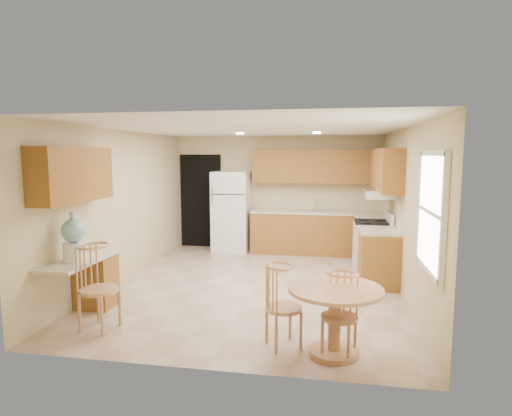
% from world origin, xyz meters
% --- Properties ---
extents(floor, '(5.50, 5.50, 0.00)m').
position_xyz_m(floor, '(0.00, 0.00, 0.00)').
color(floor, tan).
rests_on(floor, ground).
extents(ceiling, '(4.50, 5.50, 0.02)m').
position_xyz_m(ceiling, '(0.00, 0.00, 2.50)').
color(ceiling, white).
rests_on(ceiling, wall_back).
extents(wall_back, '(4.50, 0.02, 2.50)m').
position_xyz_m(wall_back, '(0.00, 2.75, 1.25)').
color(wall_back, '#C6B186').
rests_on(wall_back, floor).
extents(wall_front, '(4.50, 0.02, 2.50)m').
position_xyz_m(wall_front, '(0.00, -2.75, 1.25)').
color(wall_front, '#C6B186').
rests_on(wall_front, floor).
extents(wall_left, '(0.02, 5.50, 2.50)m').
position_xyz_m(wall_left, '(-2.25, 0.00, 1.25)').
color(wall_left, '#C6B186').
rests_on(wall_left, floor).
extents(wall_right, '(0.02, 5.50, 2.50)m').
position_xyz_m(wall_right, '(2.25, 0.00, 1.25)').
color(wall_right, '#C6B186').
rests_on(wall_right, floor).
extents(doorway, '(0.90, 0.02, 2.10)m').
position_xyz_m(doorway, '(-1.75, 2.73, 1.05)').
color(doorway, black).
rests_on(doorway, floor).
extents(base_cab_back, '(2.75, 0.60, 0.87)m').
position_xyz_m(base_cab_back, '(0.88, 2.45, 0.43)').
color(base_cab_back, '#9A6327').
rests_on(base_cab_back, floor).
extents(counter_back, '(2.75, 0.63, 0.04)m').
position_xyz_m(counter_back, '(0.88, 2.45, 0.89)').
color(counter_back, beige).
rests_on(counter_back, base_cab_back).
extents(base_cab_right_a, '(0.60, 0.59, 0.87)m').
position_xyz_m(base_cab_right_a, '(1.95, 1.85, 0.43)').
color(base_cab_right_a, '#9A6327').
rests_on(base_cab_right_a, floor).
extents(counter_right_a, '(0.63, 0.59, 0.04)m').
position_xyz_m(counter_right_a, '(1.95, 1.85, 0.89)').
color(counter_right_a, beige).
rests_on(counter_right_a, base_cab_right_a).
extents(base_cab_right_b, '(0.60, 0.80, 0.87)m').
position_xyz_m(base_cab_right_b, '(1.95, 0.40, 0.43)').
color(base_cab_right_b, '#9A6327').
rests_on(base_cab_right_b, floor).
extents(counter_right_b, '(0.63, 0.80, 0.04)m').
position_xyz_m(counter_right_b, '(1.95, 0.40, 0.89)').
color(counter_right_b, beige).
rests_on(counter_right_b, base_cab_right_b).
extents(upper_cab_back, '(2.75, 0.33, 0.70)m').
position_xyz_m(upper_cab_back, '(0.88, 2.58, 1.85)').
color(upper_cab_back, '#9A6327').
rests_on(upper_cab_back, wall_back).
extents(upper_cab_right, '(0.33, 2.42, 0.70)m').
position_xyz_m(upper_cab_right, '(2.08, 1.21, 1.85)').
color(upper_cab_right, '#9A6327').
rests_on(upper_cab_right, wall_right).
extents(upper_cab_left, '(0.33, 1.40, 0.70)m').
position_xyz_m(upper_cab_left, '(-2.08, -1.60, 1.85)').
color(upper_cab_left, '#9A6327').
rests_on(upper_cab_left, wall_left).
extents(sink, '(0.78, 0.44, 0.01)m').
position_xyz_m(sink, '(0.85, 2.45, 0.91)').
color(sink, silver).
rests_on(sink, counter_back).
extents(range_hood, '(0.50, 0.76, 0.14)m').
position_xyz_m(range_hood, '(2.00, 1.18, 1.42)').
color(range_hood, silver).
rests_on(range_hood, upper_cab_right).
extents(desk_pedestal, '(0.48, 0.42, 0.72)m').
position_xyz_m(desk_pedestal, '(-2.00, -1.32, 0.36)').
color(desk_pedestal, '#9A6327').
rests_on(desk_pedestal, floor).
extents(desk_top, '(0.50, 1.20, 0.04)m').
position_xyz_m(desk_top, '(-2.00, -1.70, 0.75)').
color(desk_top, beige).
rests_on(desk_top, desk_pedestal).
extents(window, '(0.06, 1.12, 1.30)m').
position_xyz_m(window, '(2.23, -1.85, 1.50)').
color(window, white).
rests_on(window, wall_right).
extents(can_light_a, '(0.14, 0.14, 0.02)m').
position_xyz_m(can_light_a, '(-0.50, 1.20, 2.48)').
color(can_light_a, white).
rests_on(can_light_a, ceiling).
extents(can_light_b, '(0.14, 0.14, 0.02)m').
position_xyz_m(can_light_b, '(0.90, 1.20, 2.48)').
color(can_light_b, white).
rests_on(can_light_b, ceiling).
extents(refrigerator, '(0.77, 0.75, 1.74)m').
position_xyz_m(refrigerator, '(-0.95, 2.40, 0.87)').
color(refrigerator, white).
rests_on(refrigerator, floor).
extents(stove, '(0.65, 0.76, 1.09)m').
position_xyz_m(stove, '(1.92, 1.18, 0.47)').
color(stove, white).
rests_on(stove, floor).
extents(dining_table, '(0.99, 0.99, 0.73)m').
position_xyz_m(dining_table, '(1.24, -2.20, 0.48)').
color(dining_table, tan).
rests_on(dining_table, floor).
extents(chair_table_a, '(0.40, 0.51, 0.91)m').
position_xyz_m(chair_table_a, '(0.69, -2.18, 0.56)').
color(chair_table_a, tan).
rests_on(chair_table_a, floor).
extents(chair_table_b, '(0.39, 0.41, 0.87)m').
position_xyz_m(chair_table_b, '(1.29, -2.28, 0.53)').
color(chair_table_b, tan).
rests_on(chair_table_b, floor).
extents(chair_desk, '(0.45, 0.59, 1.02)m').
position_xyz_m(chair_desk, '(-1.55, -2.11, 0.62)').
color(chair_desk, tan).
rests_on(chair_desk, floor).
extents(water_crock, '(0.30, 0.30, 0.62)m').
position_xyz_m(water_crock, '(-2.00, -1.78, 1.05)').
color(water_crock, white).
rests_on(water_crock, desk_top).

